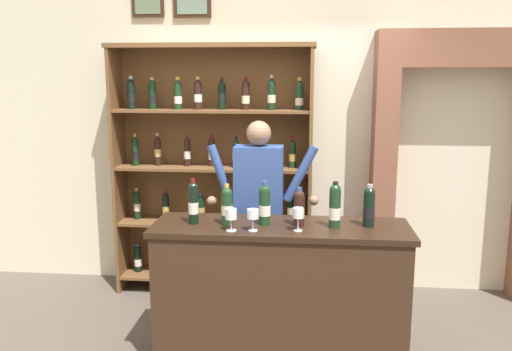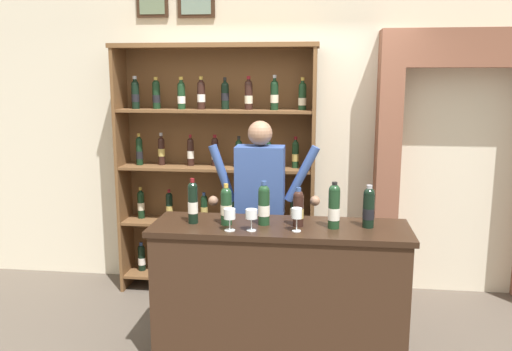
{
  "view_description": "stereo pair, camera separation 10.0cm",
  "coord_description": "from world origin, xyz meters",
  "px_view_note": "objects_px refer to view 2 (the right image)",
  "views": [
    {
      "loc": [
        0.36,
        -3.51,
        2.02
      ],
      "look_at": [
        -0.01,
        0.21,
        1.31
      ],
      "focal_mm": 37.02,
      "sensor_mm": 36.0,
      "label": 1
    },
    {
      "loc": [
        0.46,
        -3.5,
        2.02
      ],
      "look_at": [
        -0.01,
        0.21,
        1.31
      ],
      "focal_mm": 37.02,
      "sensor_mm": 36.0,
      "label": 2
    }
  ],
  "objects_px": {
    "wine_shelf": "(217,163)",
    "wine_glass_right": "(297,214)",
    "tasting_bottle_brunello": "(369,207)",
    "wine_glass_left": "(251,215)",
    "wine_glass_center": "(230,215)",
    "tasting_bottle_rosso": "(193,202)",
    "tasting_counter": "(279,294)",
    "tasting_bottle_prosecco": "(298,208)",
    "shopkeeper": "(260,201)",
    "tasting_bottle_chianti": "(264,204)",
    "tasting_bottle_grappa": "(226,205)",
    "tasting_bottle_vin_santo": "(334,206)"
  },
  "relations": [
    {
      "from": "wine_glass_left",
      "to": "wine_shelf",
      "type": "bearing_deg",
      "value": 110.21
    },
    {
      "from": "tasting_bottle_rosso",
      "to": "tasting_bottle_prosecco",
      "type": "height_order",
      "value": "tasting_bottle_rosso"
    },
    {
      "from": "wine_glass_right",
      "to": "tasting_counter",
      "type": "bearing_deg",
      "value": 134.13
    },
    {
      "from": "tasting_bottle_chianti",
      "to": "wine_glass_left",
      "type": "xyz_separation_m",
      "value": [
        -0.07,
        -0.16,
        -0.04
      ]
    },
    {
      "from": "tasting_bottle_chianti",
      "to": "shopkeeper",
      "type": "bearing_deg",
      "value": 99.22
    },
    {
      "from": "tasting_bottle_vin_santo",
      "to": "wine_glass_center",
      "type": "bearing_deg",
      "value": -168.08
    },
    {
      "from": "wine_glass_right",
      "to": "wine_glass_left",
      "type": "distance_m",
      "value": 0.3
    },
    {
      "from": "tasting_bottle_rosso",
      "to": "tasting_bottle_brunello",
      "type": "bearing_deg",
      "value": 2.18
    },
    {
      "from": "shopkeeper",
      "to": "wine_glass_left",
      "type": "height_order",
      "value": "shopkeeper"
    },
    {
      "from": "tasting_bottle_brunello",
      "to": "wine_glass_left",
      "type": "height_order",
      "value": "tasting_bottle_brunello"
    },
    {
      "from": "wine_glass_center",
      "to": "tasting_counter",
      "type": "bearing_deg",
      "value": 27.08
    },
    {
      "from": "tasting_bottle_prosecco",
      "to": "wine_glass_center",
      "type": "height_order",
      "value": "tasting_bottle_prosecco"
    },
    {
      "from": "tasting_bottle_vin_santo",
      "to": "wine_glass_right",
      "type": "xyz_separation_m",
      "value": [
        -0.25,
        -0.11,
        -0.03
      ]
    },
    {
      "from": "tasting_counter",
      "to": "wine_glass_right",
      "type": "relative_size",
      "value": 11.22
    },
    {
      "from": "shopkeeper",
      "to": "tasting_bottle_prosecco",
      "type": "height_order",
      "value": "shopkeeper"
    },
    {
      "from": "tasting_bottle_rosso",
      "to": "tasting_bottle_grappa",
      "type": "xyz_separation_m",
      "value": [
        0.24,
        -0.01,
        -0.01
      ]
    },
    {
      "from": "wine_glass_right",
      "to": "tasting_bottle_rosso",
      "type": "bearing_deg",
      "value": 171.43
    },
    {
      "from": "tasting_counter",
      "to": "tasting_bottle_vin_santo",
      "type": "bearing_deg",
      "value": -3.05
    },
    {
      "from": "tasting_bottle_brunello",
      "to": "wine_glass_left",
      "type": "distance_m",
      "value": 0.8
    },
    {
      "from": "tasting_bottle_brunello",
      "to": "wine_glass_right",
      "type": "height_order",
      "value": "tasting_bottle_brunello"
    },
    {
      "from": "wine_shelf",
      "to": "wine_glass_center",
      "type": "bearing_deg",
      "value": -75.36
    },
    {
      "from": "tasting_counter",
      "to": "tasting_bottle_brunello",
      "type": "distance_m",
      "value": 0.88
    },
    {
      "from": "wine_glass_right",
      "to": "tasting_bottle_brunello",
      "type": "bearing_deg",
      "value": 18.03
    },
    {
      "from": "tasting_bottle_brunello",
      "to": "wine_glass_center",
      "type": "bearing_deg",
      "value": -168.0
    },
    {
      "from": "tasting_bottle_prosecco",
      "to": "wine_glass_center",
      "type": "xyz_separation_m",
      "value": [
        -0.45,
        -0.17,
        -0.02
      ]
    },
    {
      "from": "tasting_bottle_grappa",
      "to": "tasting_bottle_brunello",
      "type": "distance_m",
      "value": 0.97
    },
    {
      "from": "tasting_bottle_brunello",
      "to": "wine_glass_left",
      "type": "relative_size",
      "value": 1.99
    },
    {
      "from": "tasting_counter",
      "to": "tasting_bottle_grappa",
      "type": "distance_m",
      "value": 0.74
    },
    {
      "from": "tasting_bottle_prosecco",
      "to": "shopkeeper",
      "type": "bearing_deg",
      "value": 119.29
    },
    {
      "from": "tasting_counter",
      "to": "tasting_bottle_rosso",
      "type": "bearing_deg",
      "value": -178.61
    },
    {
      "from": "tasting_bottle_grappa",
      "to": "tasting_bottle_chianti",
      "type": "bearing_deg",
      "value": 7.65
    },
    {
      "from": "shopkeeper",
      "to": "tasting_bottle_rosso",
      "type": "distance_m",
      "value": 0.74
    },
    {
      "from": "tasting_counter",
      "to": "wine_shelf",
      "type": "bearing_deg",
      "value": 119.18
    },
    {
      "from": "tasting_bottle_vin_santo",
      "to": "wine_glass_left",
      "type": "height_order",
      "value": "tasting_bottle_vin_santo"
    },
    {
      "from": "tasting_bottle_rosso",
      "to": "tasting_bottle_brunello",
      "type": "height_order",
      "value": "tasting_bottle_rosso"
    },
    {
      "from": "tasting_counter",
      "to": "tasting_bottle_grappa",
      "type": "relative_size",
      "value": 6.17
    },
    {
      "from": "wine_glass_right",
      "to": "wine_glass_left",
      "type": "bearing_deg",
      "value": -174.88
    },
    {
      "from": "tasting_bottle_prosecco",
      "to": "tasting_bottle_brunello",
      "type": "distance_m",
      "value": 0.48
    },
    {
      "from": "tasting_bottle_rosso",
      "to": "tasting_bottle_grappa",
      "type": "distance_m",
      "value": 0.24
    },
    {
      "from": "wine_shelf",
      "to": "tasting_bottle_chianti",
      "type": "distance_m",
      "value": 1.35
    },
    {
      "from": "tasting_bottle_chianti",
      "to": "tasting_bottle_vin_santo",
      "type": "height_order",
      "value": "tasting_bottle_vin_santo"
    },
    {
      "from": "wine_glass_center",
      "to": "tasting_bottle_grappa",
      "type": "bearing_deg",
      "value": 108.86
    },
    {
      "from": "tasting_bottle_prosecco",
      "to": "wine_glass_center",
      "type": "bearing_deg",
      "value": -159.63
    },
    {
      "from": "tasting_bottle_prosecco",
      "to": "tasting_bottle_vin_santo",
      "type": "distance_m",
      "value": 0.24
    },
    {
      "from": "wine_shelf",
      "to": "wine_glass_right",
      "type": "xyz_separation_m",
      "value": [
        0.81,
        -1.35,
        -0.1
      ]
    },
    {
      "from": "tasting_bottle_grappa",
      "to": "wine_glass_right",
      "type": "xyz_separation_m",
      "value": [
        0.49,
        -0.1,
        -0.02
      ]
    },
    {
      "from": "tasting_bottle_grappa",
      "to": "wine_glass_left",
      "type": "relative_size",
      "value": 1.95
    },
    {
      "from": "tasting_bottle_prosecco",
      "to": "tasting_bottle_brunello",
      "type": "xyz_separation_m",
      "value": [
        0.48,
        0.03,
        0.01
      ]
    },
    {
      "from": "tasting_bottle_rosso",
      "to": "tasting_bottle_vin_santo",
      "type": "relative_size",
      "value": 1.0
    },
    {
      "from": "wine_shelf",
      "to": "shopkeeper",
      "type": "height_order",
      "value": "wine_shelf"
    }
  ]
}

